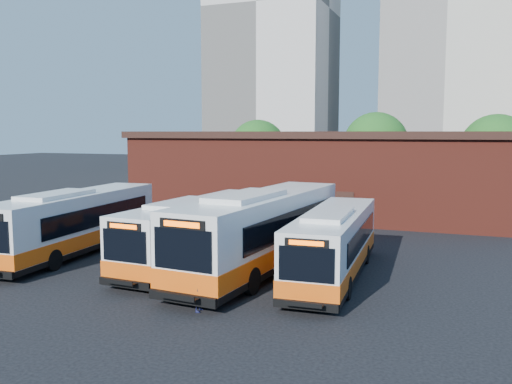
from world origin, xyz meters
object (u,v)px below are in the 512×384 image
at_px(bus_mideast, 262,234).
at_px(bus_east, 334,246).
at_px(bus_midwest, 198,233).
at_px(bus_west, 76,225).
at_px(transit_worker, 199,289).

height_order(bus_mideast, bus_east, bus_mideast).
distance_m(bus_midwest, bus_mideast, 3.40).
height_order(bus_west, bus_east, bus_west).
xyz_separation_m(bus_west, bus_mideast, (10.28, 0.34, 0.16)).
bearing_deg(bus_east, transit_worker, -121.76).
bearing_deg(transit_worker, bus_east, -36.82).
bearing_deg(bus_west, bus_midwest, 0.73).
height_order(bus_midwest, bus_east, bus_midwest).
bearing_deg(bus_west, bus_mideast, -1.47).
xyz_separation_m(bus_east, transit_worker, (-3.46, -6.22, -0.58)).
bearing_deg(bus_midwest, bus_east, 1.23).
distance_m(bus_midwest, bus_east, 6.80).
relative_size(bus_mideast, bus_east, 1.22).
bearing_deg(bus_east, bus_midwest, 175.16).
relative_size(bus_west, bus_midwest, 1.05).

